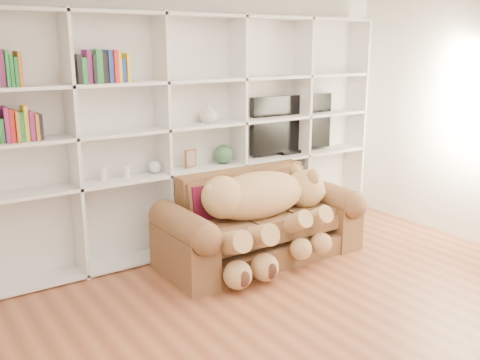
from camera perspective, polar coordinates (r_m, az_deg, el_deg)
floor at (r=4.18m, az=12.96°, el=-16.30°), size 5.00×5.00×0.00m
wall_back at (r=5.64m, az=-5.11°, el=6.61°), size 5.00×0.02×2.70m
bookshelf at (r=5.41m, az=-6.62°, el=5.78°), size 4.43×0.35×2.40m
sofa at (r=5.38m, az=2.02°, el=-4.98°), size 2.04×0.88×0.86m
teddy_bear at (r=5.13m, az=2.55°, el=-2.75°), size 1.54×0.84×0.89m
throw_pillow at (r=5.15m, az=-3.34°, el=-2.52°), size 0.37×0.23×0.37m
gift_box at (r=5.85m, az=7.95°, el=-5.44°), size 0.39×0.37×0.27m
tv at (r=6.23m, az=5.56°, el=5.90°), size 1.13×0.18×0.67m
picture_frame at (r=5.47m, az=-5.30°, el=2.33°), size 0.15×0.07×0.19m
green_vase at (r=5.67m, az=-1.75°, el=2.78°), size 0.20×0.20×0.20m
figurine_tall at (r=5.11m, az=-14.41°, el=0.68°), size 0.09×0.09×0.14m
figurine_short at (r=5.19m, az=-12.01°, el=0.88°), size 0.08×0.08×0.12m
snow_globe at (r=5.30m, az=-9.09°, el=1.39°), size 0.12×0.12×0.12m
shelf_vase at (r=5.50m, az=-3.39°, el=7.14°), size 0.23×0.23×0.20m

